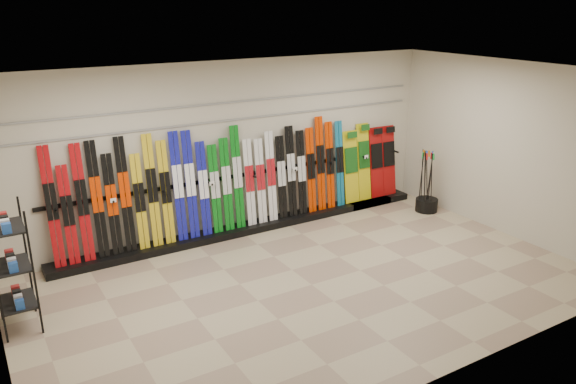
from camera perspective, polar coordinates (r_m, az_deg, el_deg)
floor at (r=8.27m, az=2.43°, el=-9.39°), size 8.00×8.00×0.00m
back_wall at (r=9.77m, az=-5.56°, el=4.46°), size 8.00×0.00×8.00m
right_wall at (r=10.36m, az=21.40°, el=4.07°), size 0.00×5.00×5.00m
ceiling at (r=7.35m, az=2.76°, el=11.69°), size 8.00×8.00×0.00m
ski_rack_base at (r=10.13m, az=-3.62°, el=-3.54°), size 8.00×0.40×0.12m
skis at (r=9.58m, az=-7.65°, el=0.70°), size 5.37×0.22×1.84m
snowboards at (r=11.35m, az=8.30°, el=2.93°), size 1.28×0.24×1.53m
accessory_rack at (r=7.70m, az=-26.19°, el=-6.99°), size 0.40×0.60×1.62m
pole_bin at (r=11.33m, az=13.89°, el=-1.28°), size 0.43×0.43×0.25m
ski_poles at (r=11.15m, az=13.86°, el=1.05°), size 0.27×0.42×1.18m
slatwall_rail_0 at (r=9.65m, az=-5.60°, el=7.31°), size 7.60×0.02×0.03m
slatwall_rail_1 at (r=9.59m, az=-5.66°, el=9.07°), size 7.60×0.02×0.03m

